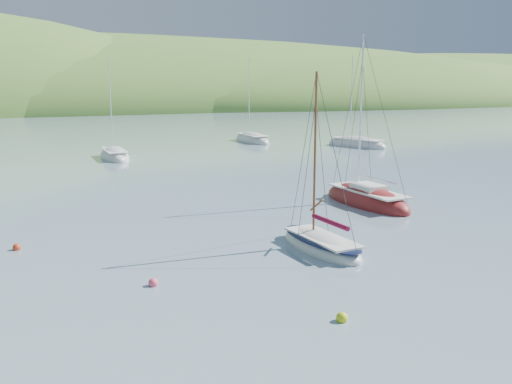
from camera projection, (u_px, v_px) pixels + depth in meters
name	position (u px, v px, depth m)	size (l,w,h in m)	color
ground	(317.00, 306.00, 21.08)	(700.00, 700.00, 0.00)	#7691A3
shoreline_hills	(21.00, 106.00, 174.01)	(690.00, 135.00, 56.00)	#386D29
daysailer_white	(321.00, 245.00, 27.99)	(2.69, 6.16, 9.22)	silver
sloop_red	(367.00, 201.00, 38.05)	(3.41, 8.31, 12.02)	maroon
distant_sloop_a	(115.00, 157.00, 59.99)	(2.79, 7.73, 11.00)	silver
distant_sloop_b	(252.00, 140.00, 75.75)	(3.30, 8.50, 11.96)	silver
distant_sloop_d	(357.00, 145.00, 70.38)	(5.81, 8.89, 11.98)	silver
mooring_buoys	(250.00, 255.00, 26.76)	(23.02, 13.75, 0.42)	#C2D513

